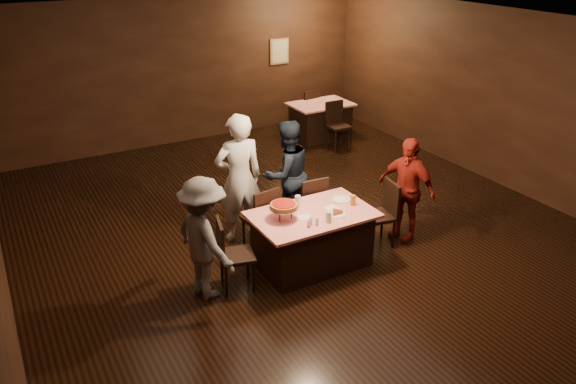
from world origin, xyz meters
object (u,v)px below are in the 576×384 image
object	(u,v)px
chair_end_right	(378,215)
diner_navy_hoodie	(287,174)
diner_red_shirt	(406,189)
chair_end_left	(237,254)
chair_far_right	(309,205)
glass_front_left	(328,217)
diner_grey_knit	(204,239)
chair_back_far	(306,110)
back_table	(320,121)
diner_white_jacket	(239,179)
glass_back	(298,201)
pizza_stand	(284,206)
plate_empty	(341,199)
chair_far_left	(260,217)
glass_amber	(353,200)
main_table	(312,239)
chair_back_near	(338,125)

from	to	relation	value
chair_end_right	diner_navy_hoodie	distance (m)	1.49
diner_red_shirt	chair_end_left	bearing A→B (deg)	-109.00
chair_far_right	glass_front_left	world-z (taller)	chair_far_right
chair_far_right	chair_end_right	world-z (taller)	same
diner_grey_knit	diner_navy_hoodie	bearing A→B (deg)	-69.89
chair_back_far	diner_grey_knit	world-z (taller)	diner_grey_knit
back_table	diner_red_shirt	xyz separation A→B (m)	(-1.31, -4.35, 0.39)
diner_white_jacket	glass_back	size ratio (longest dim) A/B	13.57
pizza_stand	plate_empty	size ratio (longest dim) A/B	1.52
pizza_stand	glass_front_left	bearing A→B (deg)	-37.87
diner_red_shirt	chair_far_right	bearing A→B (deg)	-141.74
chair_end_right	diner_red_shirt	xyz separation A→B (m)	(0.47, -0.01, 0.30)
diner_navy_hoodie	glass_back	size ratio (longest dim) A/B	11.82
chair_far_right	diner_red_shirt	world-z (taller)	diner_red_shirt
chair_end_right	diner_grey_knit	xyz separation A→B (m)	(-2.59, 0.05, 0.31)
chair_far_right	plate_empty	bearing A→B (deg)	107.19
chair_far_left	chair_end_right	xyz separation A→B (m)	(1.50, -0.75, 0.00)
pizza_stand	glass_back	size ratio (longest dim) A/B	2.71
back_table	glass_back	world-z (taller)	glass_back
glass_front_left	glass_amber	size ratio (longest dim) A/B	1.00
chair_end_right	diner_grey_knit	distance (m)	2.61
chair_end_left	glass_back	bearing A→B (deg)	-59.94
back_table	chair_end_left	xyz separation A→B (m)	(-3.98, -4.34, 0.09)
diner_white_jacket	glass_front_left	distance (m)	1.54
glass_back	main_table	bearing A→B (deg)	-80.54
chair_far_left	diner_white_jacket	size ratio (longest dim) A/B	0.50
main_table	back_table	xyz separation A→B (m)	(2.88, 4.34, 0.00)
plate_empty	glass_front_left	distance (m)	0.68
main_table	chair_end_left	xyz separation A→B (m)	(-1.10, 0.00, 0.09)
chair_end_left	chair_far_right	bearing A→B (deg)	-49.32
back_table	chair_far_right	world-z (taller)	chair_far_right
main_table	diner_white_jacket	size ratio (longest dim) A/B	0.84
main_table	chair_far_left	world-z (taller)	chair_far_left
diner_grey_knit	glass_front_left	bearing A→B (deg)	-115.52
pizza_stand	chair_back_near	bearing A→B (deg)	47.59
diner_white_jacket	main_table	bearing A→B (deg)	120.62
back_table	glass_front_left	bearing A→B (deg)	-121.37
chair_end_right	chair_back_near	bearing A→B (deg)	163.87
chair_end_left	diner_white_jacket	xyz separation A→B (m)	(0.57, 1.12, 0.48)
back_table	diner_red_shirt	distance (m)	4.56
chair_back_near	diner_red_shirt	distance (m)	3.89
chair_far_left	glass_amber	xyz separation A→B (m)	(1.00, -0.80, 0.37)
chair_far_left	pizza_stand	world-z (taller)	pizza_stand
main_table	glass_back	size ratio (longest dim) A/B	11.43
back_table	diner_white_jacket	size ratio (longest dim) A/B	0.68
chair_end_left	glass_front_left	size ratio (longest dim) A/B	6.79
chair_far_right	diner_red_shirt	bearing A→B (deg)	150.28
chair_far_right	glass_back	world-z (taller)	chair_far_right
chair_back_near	plate_empty	bearing A→B (deg)	-122.07
diner_red_shirt	pizza_stand	bearing A→B (deg)	-110.50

